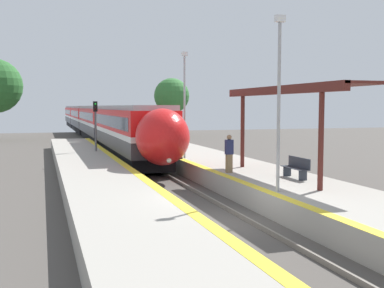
# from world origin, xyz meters

# --- Properties ---
(ground_plane) EXTENTS (120.00, 120.00, 0.00)m
(ground_plane) POSITION_xyz_m (0.00, 0.00, 0.00)
(ground_plane) COLOR #4C4742
(rail_left) EXTENTS (0.08, 90.00, 0.15)m
(rail_left) POSITION_xyz_m (-0.72, 0.00, 0.07)
(rail_left) COLOR slate
(rail_left) RESTS_ON ground_plane
(rail_right) EXTENTS (0.08, 90.00, 0.15)m
(rail_right) POSITION_xyz_m (0.72, 0.00, 0.07)
(rail_right) COLOR slate
(rail_right) RESTS_ON ground_plane
(train) EXTENTS (2.87, 77.81, 3.98)m
(train) POSITION_xyz_m (0.00, 46.19, 2.27)
(train) COLOR black
(train) RESTS_ON ground_plane
(platform_right) EXTENTS (4.22, 64.00, 0.87)m
(platform_right) POSITION_xyz_m (3.72, 0.00, 0.43)
(platform_right) COLOR #9E998E
(platform_right) RESTS_ON ground_plane
(platform_left) EXTENTS (3.52, 64.00, 0.87)m
(platform_left) POSITION_xyz_m (-3.36, 0.00, 0.43)
(platform_left) COLOR #9E998E
(platform_left) RESTS_ON ground_plane
(platform_bench) EXTENTS (0.44, 1.77, 0.89)m
(platform_bench) POSITION_xyz_m (4.44, 3.19, 1.34)
(platform_bench) COLOR #2D333D
(platform_bench) RESTS_ON platform_right
(person_waiting) EXTENTS (0.36, 0.23, 1.75)m
(person_waiting) POSITION_xyz_m (2.31, 5.62, 1.78)
(person_waiting) COLOR #7F6647
(person_waiting) RESTS_ON platform_right
(railway_signal) EXTENTS (0.28, 0.28, 4.26)m
(railway_signal) POSITION_xyz_m (-2.40, 18.31, 2.61)
(railway_signal) COLOR #59595E
(railway_signal) RESTS_ON ground_plane
(lamppost_near) EXTENTS (0.36, 0.20, 6.21)m
(lamppost_near) POSITION_xyz_m (2.11, 0.43, 4.37)
(lamppost_near) COLOR #9E9EA3
(lamppost_near) RESTS_ON platform_right
(lamppost_mid) EXTENTS (0.36, 0.20, 6.21)m
(lamppost_mid) POSITION_xyz_m (2.11, 12.17, 4.37)
(lamppost_mid) COLOR #9E9EA3
(lamppost_mid) RESTS_ON platform_right
(station_canopy) EXTENTS (2.02, 10.11, 3.92)m
(station_canopy) POSITION_xyz_m (4.30, 3.81, 4.50)
(station_canopy) COLOR #511E19
(station_canopy) RESTS_ON platform_right
(background_tree_right) EXTENTS (4.51, 4.51, 7.52)m
(background_tree_right) POSITION_xyz_m (10.02, 44.85, 5.24)
(background_tree_right) COLOR brown
(background_tree_right) RESTS_ON ground_plane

